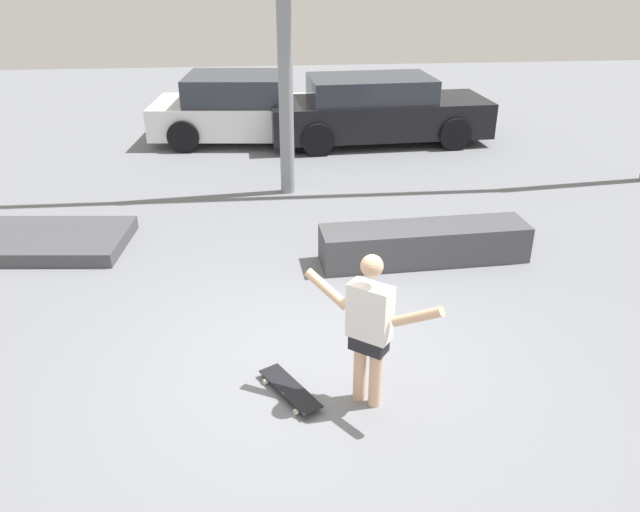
{
  "coord_description": "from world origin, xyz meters",
  "views": [
    {
      "loc": [
        -0.41,
        -5.11,
        3.7
      ],
      "look_at": [
        0.18,
        1.05,
        0.67
      ],
      "focal_mm": 35.0,
      "sensor_mm": 36.0,
      "label": 1
    }
  ],
  "objects": [
    {
      "name": "manual_pad",
      "position": [
        -3.62,
        3.07,
        0.1
      ],
      "size": [
        2.67,
        1.56,
        0.19
      ],
      "primitive_type": "cube",
      "rotation": [
        0.0,
        0.0,
        -0.09
      ],
      "color": "#47474C",
      "rests_on": "ground_plane"
    },
    {
      "name": "ground_plane",
      "position": [
        0.0,
        0.0,
        0.0
      ],
      "size": [
        36.0,
        36.0,
        0.0
      ],
      "primitive_type": "plane",
      "color": "slate"
    },
    {
      "name": "parked_car_white",
      "position": [
        -0.72,
        8.29,
        0.67
      ],
      "size": [
        4.14,
        2.29,
        1.39
      ],
      "rotation": [
        0.0,
        0.0,
        -0.09
      ],
      "color": "white",
      "rests_on": "ground_plane"
    },
    {
      "name": "skateboard",
      "position": [
        -0.24,
        -0.47,
        0.06
      ],
      "size": [
        0.57,
        0.78,
        0.08
      ],
      "rotation": [
        0.0,
        0.0,
        -1.05
      ],
      "color": "black",
      "rests_on": "ground_plane"
    },
    {
      "name": "skateboarder",
      "position": [
        0.45,
        -0.63,
        0.82
      ],
      "size": [
        1.09,
        0.87,
        1.48
      ],
      "rotation": [
        0.0,
        0.0,
        -0.66
      ],
      "color": "#DBAD89",
      "rests_on": "ground_plane"
    },
    {
      "name": "grind_box",
      "position": [
        1.66,
        2.16,
        0.24
      ],
      "size": [
        2.76,
        0.78,
        0.49
      ],
      "primitive_type": "cube",
      "rotation": [
        0.0,
        0.0,
        0.06
      ],
      "color": "#47474C",
      "rests_on": "ground_plane"
    },
    {
      "name": "parked_car_black",
      "position": [
        2.02,
        7.89,
        0.67
      ],
      "size": [
        4.67,
        2.04,
        1.37
      ],
      "rotation": [
        0.0,
        0.0,
        0.05
      ],
      "color": "black",
      "rests_on": "ground_plane"
    }
  ]
}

